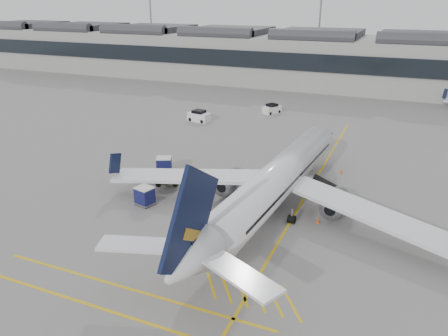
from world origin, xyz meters
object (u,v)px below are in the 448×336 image
at_px(belt_loader, 318,188).
at_px(ramp_agent_a, 244,197).
at_px(ramp_agent_b, 207,202).
at_px(pushback_tug, 167,179).
at_px(baggage_cart_a, 269,194).
at_px(airliner_main, 275,182).

xyz_separation_m(belt_loader, ramp_agent_a, (-6.25, -5.69, 0.31)).
bearing_deg(ramp_agent_b, pushback_tug, -31.74).
relative_size(baggage_cart_a, ramp_agent_a, 1.05).
bearing_deg(ramp_agent_a, airliner_main, -19.07).
bearing_deg(ramp_agent_a, baggage_cart_a, 15.10).
relative_size(airliner_main, belt_loader, 7.95).
bearing_deg(baggage_cart_a, ramp_agent_a, -138.01).
height_order(airliner_main, ramp_agent_b, airliner_main).
height_order(ramp_agent_a, ramp_agent_b, ramp_agent_a).
distance_m(airliner_main, pushback_tug, 12.95).
relative_size(baggage_cart_a, pushback_tug, 0.63).
bearing_deg(pushback_tug, ramp_agent_a, -32.35).
height_order(ramp_agent_a, pushback_tug, ramp_agent_a).
bearing_deg(airliner_main, pushback_tug, 178.19).
distance_m(baggage_cart_a, ramp_agent_b, 6.31).
bearing_deg(belt_loader, pushback_tug, -164.99).
bearing_deg(airliner_main, belt_loader, 64.79).
relative_size(belt_loader, baggage_cart_a, 2.57).
height_order(belt_loader, baggage_cart_a, belt_loader).
bearing_deg(baggage_cart_a, pushback_tug, -174.50).
bearing_deg(ramp_agent_b, ramp_agent_a, -142.40).
distance_m(baggage_cart_a, pushback_tug, 11.63).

